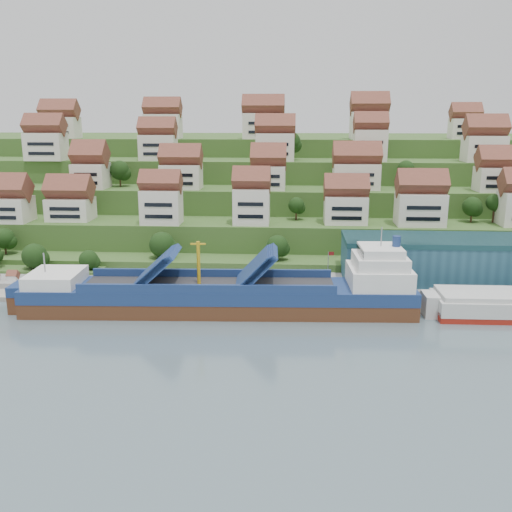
{
  "coord_description": "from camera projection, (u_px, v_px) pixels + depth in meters",
  "views": [
    {
      "loc": [
        9.81,
        -110.91,
        39.23
      ],
      "look_at": [
        1.98,
        14.0,
        8.0
      ],
      "focal_mm": 40.0,
      "sensor_mm": 36.0,
      "label": 1
    }
  ],
  "objects": [
    {
      "name": "quay",
      "position": [
        335.0,
        285.0,
        130.53
      ],
      "size": [
        180.0,
        14.0,
        2.2
      ],
      "primitive_type": "cube",
      "color": "gray",
      "rests_on": "ground"
    },
    {
      "name": "second_ship",
      "position": [
        509.0,
        305.0,
        113.11
      ],
      "size": [
        28.09,
        10.62,
        8.12
      ],
      "rotation": [
        0.0,
        0.0,
        0.01
      ],
      "color": "maroon",
      "rests_on": "ground"
    },
    {
      "name": "cargo_ship",
      "position": [
        230.0,
        296.0,
        115.87
      ],
      "size": [
        79.05,
        15.44,
        17.45
      ],
      "rotation": [
        0.0,
        0.0,
        0.04
      ],
      "color": "#532D19",
      "rests_on": "ground"
    },
    {
      "name": "hillside_trees",
      "position": [
        214.0,
        202.0,
        156.1
      ],
      "size": [
        137.43,
        62.64,
        31.02
      ],
      "color": "#1A3812",
      "rests_on": "ground"
    },
    {
      "name": "warehouse",
      "position": [
        477.0,
        260.0,
        129.05
      ],
      "size": [
        60.0,
        15.0,
        10.0
      ],
      "primitive_type": "cube",
      "color": "#255166",
      "rests_on": "quay"
    },
    {
      "name": "hillside_village",
      "position": [
        266.0,
        164.0,
        170.8
      ],
      "size": [
        152.79,
        64.48,
        28.96
      ],
      "color": "silver",
      "rests_on": "ground"
    },
    {
      "name": "flagpole",
      "position": [
        329.0,
        266.0,
        124.41
      ],
      "size": [
        1.28,
        0.16,
        8.0
      ],
      "color": "gray",
      "rests_on": "quay"
    },
    {
      "name": "ground",
      "position": [
        242.0,
        310.0,
        117.49
      ],
      "size": [
        300.0,
        300.0,
        0.0
      ],
      "primitive_type": "plane",
      "color": "slate",
      "rests_on": "ground"
    },
    {
      "name": "hillside",
      "position": [
        266.0,
        192.0,
        215.18
      ],
      "size": [
        260.0,
        128.0,
        31.0
      ],
      "color": "#2D4C1E",
      "rests_on": "ground"
    }
  ]
}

